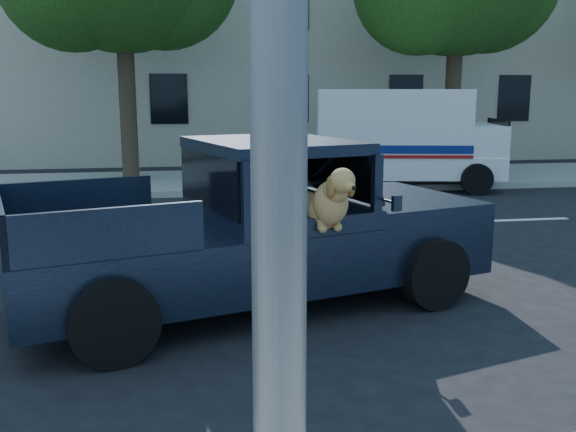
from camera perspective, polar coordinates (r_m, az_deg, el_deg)
name	(u,v)px	position (r m, az deg, el deg)	size (l,w,h in m)	color
ground	(386,280)	(8.69, 8.73, -5.61)	(120.00, 120.00, 0.00)	black
far_sidewalk	(281,180)	(17.47, -0.63, 3.21)	(60.00, 4.00, 0.15)	gray
lane_stripes	(432,223)	(12.46, 12.65, -0.61)	(21.60, 0.14, 0.01)	silver
building_main	(330,36)	(25.12, 3.74, 15.72)	(26.00, 6.00, 9.00)	beige
pickup_truck	(247,251)	(7.45, -3.69, -3.14)	(5.76, 3.54, 1.93)	black
mail_truck	(403,146)	(16.67, 10.15, 6.18)	(4.89, 3.06, 2.50)	silver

